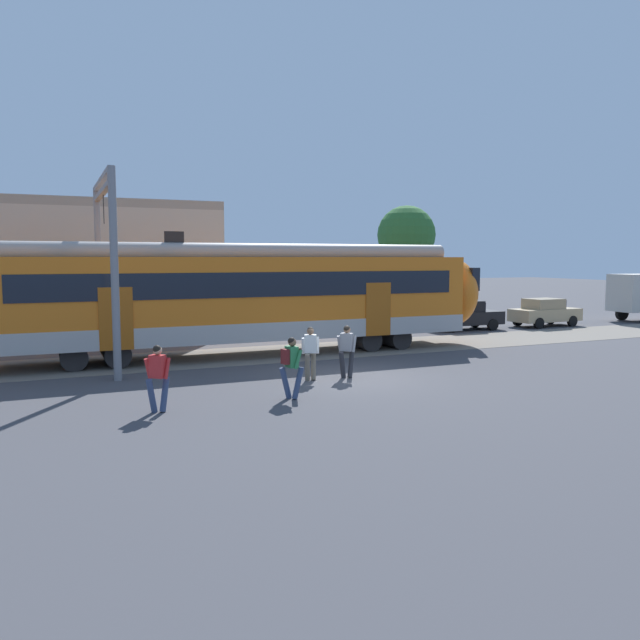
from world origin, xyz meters
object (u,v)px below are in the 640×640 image
pedestrian_green (291,362)px  pedestrian_white (310,349)px  pedestrian_grey (347,348)px  pedestrian_red (158,374)px  parked_car_black (464,315)px  parked_car_tan (545,312)px

pedestrian_green → pedestrian_white: same height
pedestrian_green → pedestrian_grey: 3.35m
pedestrian_red → pedestrian_green: same height
pedestrian_red → parked_car_black: size_ratio=0.41×
pedestrian_green → parked_car_tan: size_ratio=0.41×
pedestrian_grey → parked_car_black: bearing=39.6°
pedestrian_green → pedestrian_grey: (2.65, 2.05, -0.03)m
pedestrian_red → pedestrian_grey: (6.15, 2.13, 0.00)m
pedestrian_red → pedestrian_green: bearing=1.3°
pedestrian_white → parked_car_black: 15.72m
pedestrian_green → pedestrian_white: 2.60m
pedestrian_green → parked_car_black: bearing=39.2°
pedestrian_white → parked_car_black: pedestrian_white is taller
parked_car_black → parked_car_tan: 5.19m
pedestrian_red → pedestrian_green: 3.50m
pedestrian_red → pedestrian_grey: same height
pedestrian_grey → parked_car_black: size_ratio=0.41×
pedestrian_green → pedestrian_red: bearing=-178.7°
pedestrian_green → pedestrian_grey: bearing=37.7°
pedestrian_white → pedestrian_grey: bearing=-5.0°
pedestrian_red → pedestrian_green: size_ratio=1.00×
pedestrian_red → parked_car_tan: bearing=26.3°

